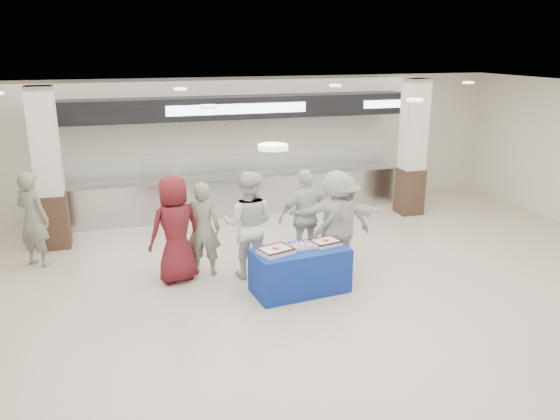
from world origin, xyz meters
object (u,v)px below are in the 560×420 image
object	(u,v)px
civilian_maroon	(175,229)
chef_tall	(249,224)
display_table	(300,270)
civilian_white	(336,218)
sheet_cake_left	(276,250)
soldier_a	(203,229)
sheet_cake_right	(326,242)
cupcake_tray	(302,246)
soldier_bg	(33,219)
soldier_b	(343,221)
chef_short	(306,217)

from	to	relation	value
civilian_maroon	chef_tall	distance (m)	1.25
display_table	chef_tall	world-z (taller)	chef_tall
civilian_maroon	civilian_white	size ratio (longest dim) A/B	1.03
sheet_cake_left	chef_tall	xyz separation A→B (m)	(-0.21, 0.95, 0.15)
soldier_a	sheet_cake_right	bearing A→B (deg)	170.85
civilian_maroon	soldier_a	xyz separation A→B (m)	(0.50, 0.15, -0.09)
cupcake_tray	chef_tall	xyz separation A→B (m)	(-0.68, 0.85, 0.17)
civilian_maroon	soldier_bg	bearing A→B (deg)	-49.55
soldier_a	soldier_b	xyz separation A→B (m)	(2.53, -0.28, -0.00)
display_table	sheet_cake_left	size ratio (longest dim) A/B	2.58
display_table	sheet_cake_right	bearing A→B (deg)	1.97
display_table	soldier_b	xyz separation A→B (m)	(1.13, 0.90, 0.47)
chef_tall	chef_short	size ratio (longest dim) A/B	1.06
civilian_maroon	sheet_cake_left	bearing A→B (deg)	124.29
civilian_white	display_table	bearing A→B (deg)	53.73
cupcake_tray	chef_short	distance (m)	1.24
chef_short	sheet_cake_left	bearing A→B (deg)	49.75
soldier_a	civilian_white	world-z (taller)	civilian_white
civilian_maroon	civilian_white	bearing A→B (deg)	158.98
cupcake_tray	chef_tall	world-z (taller)	chef_tall
chef_short	cupcake_tray	bearing A→B (deg)	64.63
display_table	soldier_bg	size ratio (longest dim) A/B	0.87
civilian_maroon	soldier_b	distance (m)	3.03
display_table	chef_short	world-z (taller)	chef_short
chef_short	civilian_white	xyz separation A→B (m)	(0.49, -0.27, 0.01)
sheet_cake_right	soldier_bg	xyz separation A→B (m)	(-4.76, 2.41, 0.10)
soldier_bg	soldier_a	bearing A→B (deg)	-167.06
display_table	civilian_white	distance (m)	1.45
chef_short	soldier_bg	world-z (taller)	chef_short
soldier_a	chef_tall	bearing A→B (deg)	-179.75
cupcake_tray	soldier_b	size ratio (longest dim) A/B	0.26
display_table	sheet_cake_left	xyz separation A→B (m)	(-0.44, -0.07, 0.43)
chef_short	civilian_white	world-z (taller)	civilian_white
sheet_cake_left	civilian_white	bearing A→B (deg)	34.16
sheet_cake_left	soldier_a	bearing A→B (deg)	127.42
display_table	sheet_cake_left	bearing A→B (deg)	-177.79
sheet_cake_right	soldier_bg	size ratio (longest dim) A/B	0.28
cupcake_tray	soldier_bg	distance (m)	4.98
cupcake_tray	sheet_cake_left	bearing A→B (deg)	-168.06
soldier_b	civilian_white	bearing A→B (deg)	-3.52
chef_short	soldier_b	distance (m)	0.68
sheet_cake_left	chef_short	xyz separation A→B (m)	(0.95, 1.24, 0.09)
display_table	sheet_cake_right	xyz separation A→B (m)	(0.47, 0.07, 0.42)
chef_tall	display_table	bearing A→B (deg)	149.03
civilian_maroon	soldier_bg	xyz separation A→B (m)	(-2.40, 1.45, -0.04)
sheet_cake_right	chef_tall	distance (m)	1.39
display_table	civilian_white	bearing A→B (deg)	35.95
display_table	cupcake_tray	size ratio (longest dim) A/B	3.56
display_table	chef_tall	size ratio (longest dim) A/B	0.82
display_table	civilian_maroon	world-z (taller)	civilian_maroon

